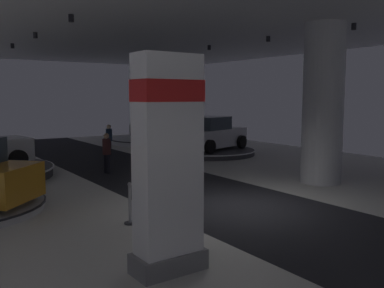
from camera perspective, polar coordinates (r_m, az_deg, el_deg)
ground at (r=11.87m, az=6.65°, el=-8.45°), size 24.00×44.00×0.06m
column_right at (r=15.31m, az=17.26°, el=5.16°), size 1.38×1.38×5.50m
brand_sign_pylon at (r=7.14m, az=-3.27°, el=-2.36°), size 1.28×0.67×3.72m
display_platform_far_right at (r=22.05m, az=2.54°, el=-1.02°), size 4.63×4.63×0.27m
display_car_far_right at (r=21.92m, az=2.51°, el=1.26°), size 4.54×3.17×1.71m
display_platform_deep_right at (r=27.78m, az=-5.22°, el=0.55°), size 5.68×5.68×0.30m
pickup_truck_deep_right at (r=28.00m, az=-5.35°, el=2.79°), size 4.01×5.70×2.30m
visitor_walking_near at (r=16.88m, az=-11.45°, el=-0.86°), size 0.32×0.32×1.59m
visitor_walking_far at (r=21.93m, az=-11.14°, el=0.81°), size 0.32×0.32×1.59m
stanchion_a at (r=16.11m, az=-5.05°, el=-3.03°), size 0.28×0.28×1.01m
stanchion_b at (r=10.22m, az=-8.38°, el=-8.64°), size 0.28×0.28×1.01m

